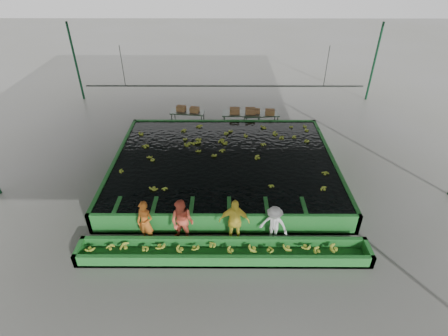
{
  "coord_description": "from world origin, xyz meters",
  "views": [
    {
      "loc": [
        0.06,
        -11.99,
        9.2
      ],
      "look_at": [
        0.0,
        0.5,
        1.0
      ],
      "focal_mm": 28.0,
      "sensor_mm": 36.0,
      "label": 1
    }
  ],
  "objects_px": {
    "packing_table_left": "(188,119)",
    "box_stack_right": "(262,114)",
    "box_stack_left": "(188,111)",
    "box_stack_mid": "(242,113)",
    "worker_c": "(234,221)",
    "sorting_trough": "(223,252)",
    "packing_table_right": "(261,121)",
    "flotation_tank": "(224,166)",
    "worker_a": "(145,222)",
    "packing_table_mid": "(241,121)",
    "worker_b": "(182,222)",
    "worker_d": "(274,225)"
  },
  "relations": [
    {
      "from": "sorting_trough",
      "to": "worker_b",
      "type": "bearing_deg",
      "value": 151.14
    },
    {
      "from": "packing_table_left",
      "to": "box_stack_right",
      "type": "relative_size",
      "value": 1.45
    },
    {
      "from": "packing_table_left",
      "to": "packing_table_right",
      "type": "bearing_deg",
      "value": -4.31
    },
    {
      "from": "sorting_trough",
      "to": "box_stack_left",
      "type": "bearing_deg",
      "value": 101.65
    },
    {
      "from": "worker_a",
      "to": "box_stack_left",
      "type": "xyz_separation_m",
      "value": [
        0.65,
        9.43,
        0.02
      ]
    },
    {
      "from": "box_stack_left",
      "to": "box_stack_mid",
      "type": "bearing_deg",
      "value": -9.01
    },
    {
      "from": "packing_table_mid",
      "to": "box_stack_right",
      "type": "bearing_deg",
      "value": 1.05
    },
    {
      "from": "sorting_trough",
      "to": "worker_c",
      "type": "relative_size",
      "value": 5.41
    },
    {
      "from": "worker_c",
      "to": "packing_table_right",
      "type": "relative_size",
      "value": 0.93
    },
    {
      "from": "worker_a",
      "to": "worker_c",
      "type": "relative_size",
      "value": 0.94
    },
    {
      "from": "worker_b",
      "to": "packing_table_right",
      "type": "xyz_separation_m",
      "value": [
        3.55,
        9.08,
        -0.45
      ]
    },
    {
      "from": "worker_a",
      "to": "box_stack_right",
      "type": "xyz_separation_m",
      "value": [
        4.91,
        9.02,
        0.04
      ]
    },
    {
      "from": "worker_d",
      "to": "packing_table_left",
      "type": "xyz_separation_m",
      "value": [
        -3.91,
        9.4,
        -0.33
      ]
    },
    {
      "from": "packing_table_left",
      "to": "box_stack_left",
      "type": "relative_size",
      "value": 1.47
    },
    {
      "from": "worker_b",
      "to": "packing_table_left",
      "type": "relative_size",
      "value": 0.92
    },
    {
      "from": "packing_table_left",
      "to": "box_stack_right",
      "type": "bearing_deg",
      "value": -5.04
    },
    {
      "from": "worker_d",
      "to": "box_stack_left",
      "type": "height_order",
      "value": "worker_d"
    },
    {
      "from": "box_stack_right",
      "to": "worker_a",
      "type": "bearing_deg",
      "value": -118.56
    },
    {
      "from": "worker_b",
      "to": "flotation_tank",
      "type": "bearing_deg",
      "value": 89.09
    },
    {
      "from": "packing_table_right",
      "to": "box_stack_left",
      "type": "bearing_deg",
      "value": 175.18
    },
    {
      "from": "packing_table_left",
      "to": "packing_table_right",
      "type": "xyz_separation_m",
      "value": [
        4.23,
        -0.32,
        0.01
      ]
    },
    {
      "from": "flotation_tank",
      "to": "packing_table_left",
      "type": "bearing_deg",
      "value": 112.68
    },
    {
      "from": "box_stack_left",
      "to": "packing_table_mid",
      "type": "bearing_deg",
      "value": -8.04
    },
    {
      "from": "worker_b",
      "to": "box_stack_left",
      "type": "height_order",
      "value": "worker_b"
    },
    {
      "from": "box_stack_left",
      "to": "box_stack_right",
      "type": "xyz_separation_m",
      "value": [
        4.26,
        -0.41,
        0.02
      ]
    },
    {
      "from": "worker_a",
      "to": "box_stack_left",
      "type": "height_order",
      "value": "worker_a"
    },
    {
      "from": "flotation_tank",
      "to": "worker_a",
      "type": "xyz_separation_m",
      "value": [
        -2.76,
        -4.3,
        0.42
      ]
    },
    {
      "from": "packing_table_right",
      "to": "worker_b",
      "type": "bearing_deg",
      "value": -111.33
    },
    {
      "from": "worker_a",
      "to": "packing_table_right",
      "type": "distance_m",
      "value": 10.3
    },
    {
      "from": "flotation_tank",
      "to": "box_stack_mid",
      "type": "relative_size",
      "value": 6.98
    },
    {
      "from": "packing_table_mid",
      "to": "box_stack_left",
      "type": "height_order",
      "value": "box_stack_left"
    },
    {
      "from": "worker_c",
      "to": "box_stack_mid",
      "type": "bearing_deg",
      "value": 87.64
    },
    {
      "from": "box_stack_left",
      "to": "worker_b",
      "type": "bearing_deg",
      "value": -86.01
    },
    {
      "from": "worker_a",
      "to": "box_stack_right",
      "type": "distance_m",
      "value": 10.27
    },
    {
      "from": "packing_table_left",
      "to": "box_stack_mid",
      "type": "xyz_separation_m",
      "value": [
        3.15,
        -0.46,
        0.55
      ]
    },
    {
      "from": "packing_table_mid",
      "to": "worker_a",
      "type": "bearing_deg",
      "value": -112.51
    },
    {
      "from": "worker_c",
      "to": "packing_table_mid",
      "type": "distance_m",
      "value": 9.03
    },
    {
      "from": "flotation_tank",
      "to": "worker_d",
      "type": "distance_m",
      "value": 4.66
    },
    {
      "from": "worker_d",
      "to": "packing_table_mid",
      "type": "bearing_deg",
      "value": 116.16
    },
    {
      "from": "packing_table_left",
      "to": "packing_table_mid",
      "type": "xyz_separation_m",
      "value": [
        3.1,
        -0.4,
        0.05
      ]
    },
    {
      "from": "flotation_tank",
      "to": "worker_c",
      "type": "distance_m",
      "value": 4.34
    },
    {
      "from": "packing_table_left",
      "to": "packing_table_mid",
      "type": "distance_m",
      "value": 3.13
    },
    {
      "from": "worker_c",
      "to": "worker_d",
      "type": "distance_m",
      "value": 1.41
    },
    {
      "from": "worker_c",
      "to": "sorting_trough",
      "type": "bearing_deg",
      "value": -113.21
    },
    {
      "from": "packing_table_mid",
      "to": "worker_b",
      "type": "bearing_deg",
      "value": -105.08
    },
    {
      "from": "worker_d",
      "to": "packing_table_mid",
      "type": "height_order",
      "value": "worker_d"
    },
    {
      "from": "sorting_trough",
      "to": "worker_c",
      "type": "xyz_separation_m",
      "value": [
        0.37,
        0.8,
        0.67
      ]
    },
    {
      "from": "flotation_tank",
      "to": "box_stack_left",
      "type": "xyz_separation_m",
      "value": [
        -2.11,
        5.13,
        0.43
      ]
    },
    {
      "from": "box_stack_mid",
      "to": "flotation_tank",
      "type": "bearing_deg",
      "value": -102.34
    },
    {
      "from": "worker_c",
      "to": "box_stack_mid",
      "type": "height_order",
      "value": "worker_c"
    }
  ]
}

